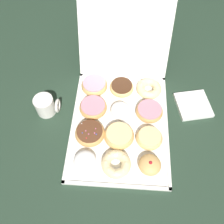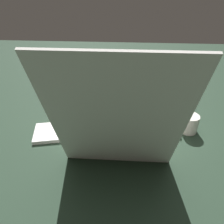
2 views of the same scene
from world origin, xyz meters
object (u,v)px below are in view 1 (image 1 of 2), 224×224
at_px(sprinkle_donut_3, 91,133).
at_px(pink_frosted_donut_9, 95,85).
at_px(glazed_ring_donut_4, 119,135).
at_px(chocolate_frosted_donut_10, 122,87).
at_px(powdered_filled_donut_0, 86,161).
at_px(coffee_mug, 47,105).
at_px(powdered_filled_donut_7, 121,110).
at_px(cruller_donut_11, 150,88).
at_px(napkin_stack, 194,105).
at_px(glazed_ring_donut_5, 150,138).
at_px(jelly_filled_donut_2, 151,165).
at_px(pink_frosted_donut_8, 150,111).
at_px(pink_frosted_donut_6, 94,107).
at_px(donut_box, 120,125).
at_px(cruller_donut_1, 117,164).

bearing_deg(sprinkle_donut_3, pink_frosted_donut_9, 91.63).
distance_m(glazed_ring_donut_4, chocolate_frosted_donut_10, 0.25).
bearing_deg(powdered_filled_donut_0, coffee_mug, 130.24).
height_order(powdered_filled_donut_0, glazed_ring_donut_4, same).
height_order(powdered_filled_donut_7, cruller_donut_11, powdered_filled_donut_7).
bearing_deg(glazed_ring_donut_4, napkin_stack, 29.44).
bearing_deg(glazed_ring_donut_5, powdered_filled_donut_7, 135.00).
bearing_deg(jelly_filled_donut_2, pink_frosted_donut_8, 89.37).
bearing_deg(powdered_filled_donut_7, sprinkle_donut_3, -135.74).
xyz_separation_m(glazed_ring_donut_4, pink_frosted_donut_6, (-0.12, 0.13, -0.00)).
height_order(donut_box, pink_frosted_donut_6, pink_frosted_donut_6).
bearing_deg(cruller_donut_1, sprinkle_donut_3, 132.73).
relative_size(powdered_filled_donut_0, cruller_donut_11, 0.77).
bearing_deg(powdered_filled_donut_0, pink_frosted_donut_8, 44.38).
bearing_deg(pink_frosted_donut_9, jelly_filled_donut_2, -55.91).
relative_size(cruller_donut_1, pink_frosted_donut_9, 0.94).
distance_m(cruller_donut_1, glazed_ring_donut_5, 0.17).
distance_m(sprinkle_donut_3, glazed_ring_donut_4, 0.12).
bearing_deg(cruller_donut_11, glazed_ring_donut_5, -90.59).
height_order(jelly_filled_donut_2, pink_frosted_donut_8, jelly_filled_donut_2).
relative_size(glazed_ring_donut_4, powdered_filled_donut_7, 1.42).
relative_size(powdered_filled_donut_0, glazed_ring_donut_5, 0.81).
xyz_separation_m(powdered_filled_donut_0, glazed_ring_donut_4, (0.12, 0.12, 0.00)).
bearing_deg(powdered_filled_donut_0, glazed_ring_donut_5, 25.08).
xyz_separation_m(pink_frosted_donut_8, pink_frosted_donut_9, (-0.25, 0.12, 0.00)).
height_order(glazed_ring_donut_4, coffee_mug, coffee_mug).
xyz_separation_m(powdered_filled_donut_0, coffee_mug, (-0.20, 0.23, 0.01)).
height_order(pink_frosted_donut_6, powdered_filled_donut_7, powdered_filled_donut_7).
xyz_separation_m(pink_frosted_donut_9, cruller_donut_11, (0.25, -0.00, -0.00)).
distance_m(jelly_filled_donut_2, sprinkle_donut_3, 0.27).
bearing_deg(donut_box, powdered_filled_donut_0, -124.79).
xyz_separation_m(powdered_filled_donut_0, pink_frosted_donut_8, (0.25, 0.24, -0.00)).
distance_m(donut_box, chocolate_frosted_donut_10, 0.19).
bearing_deg(pink_frosted_donut_9, pink_frosted_donut_6, -86.72).
distance_m(powdered_filled_donut_7, pink_frosted_donut_9, 0.18).
distance_m(chocolate_frosted_donut_10, cruller_donut_11, 0.13).
relative_size(chocolate_frosted_donut_10, napkin_stack, 0.77).
bearing_deg(jelly_filled_donut_2, pink_frosted_donut_9, 124.09).
bearing_deg(cruller_donut_11, glazed_ring_donut_4, -117.16).
bearing_deg(pink_frosted_donut_8, powdered_filled_donut_7, -176.81).
relative_size(jelly_filled_donut_2, coffee_mug, 0.83).
relative_size(powdered_filled_donut_0, pink_frosted_donut_8, 0.75).
xyz_separation_m(powdered_filled_donut_7, napkin_stack, (0.32, 0.06, -0.02)).
bearing_deg(cruller_donut_11, powdered_filled_donut_0, -124.36).
relative_size(glazed_ring_donut_4, pink_frosted_donut_6, 1.02).
height_order(chocolate_frosted_donut_10, napkin_stack, chocolate_frosted_donut_10).
bearing_deg(donut_box, coffee_mug, 170.48).
relative_size(cruller_donut_1, coffee_mug, 1.10).
distance_m(glazed_ring_donut_4, pink_frosted_donut_8, 0.18).
relative_size(cruller_donut_1, glazed_ring_donut_5, 1.06).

